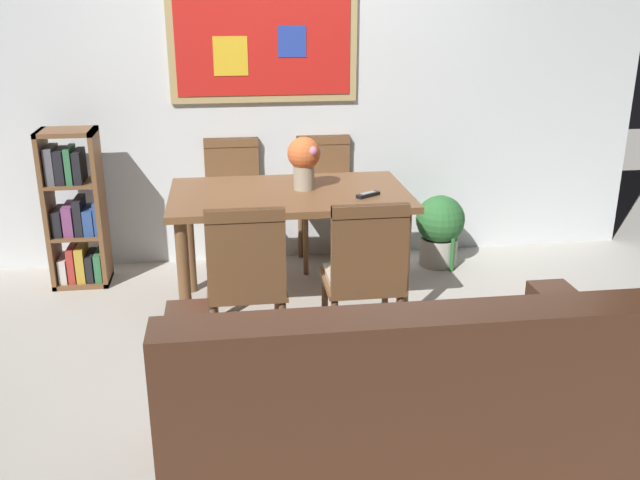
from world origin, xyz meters
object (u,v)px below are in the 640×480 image
(flower_vase, at_px, (304,159))
(leather_couch, at_px, (393,407))
(tv_remote, at_px, (368,195))
(dining_chair_near_left, at_px, (246,275))
(potted_ivy, at_px, (440,228))
(dining_chair_far_right, at_px, (325,190))
(dining_table, at_px, (290,209))
(dining_chair_near_right, at_px, (365,270))
(dining_chair_far_left, at_px, (233,194))
(bookshelf, at_px, (76,214))

(flower_vase, bearing_deg, leather_couch, -84.82)
(tv_remote, bearing_deg, dining_chair_near_left, -141.52)
(potted_ivy, bearing_deg, dining_chair_far_right, 166.67)
(flower_vase, bearing_deg, dining_table, -153.27)
(dining_table, xyz_separation_m, flower_vase, (0.10, 0.05, 0.29))
(dining_table, bearing_deg, dining_chair_near_left, -111.22)
(tv_remote, bearing_deg, dining_table, 159.71)
(potted_ivy, bearing_deg, dining_table, -152.67)
(dining_chair_near_right, bearing_deg, flower_vase, 105.00)
(dining_chair_far_left, distance_m, tv_remote, 1.23)
(dining_table, distance_m, bookshelf, 1.49)
(leather_couch, height_order, tv_remote, leather_couch)
(dining_chair_near_left, relative_size, leather_couch, 0.51)
(dining_chair_far_left, bearing_deg, bookshelf, -169.91)
(dining_chair_far_right, xyz_separation_m, flower_vase, (-0.23, -0.73, 0.40))
(potted_ivy, height_order, tv_remote, tv_remote)
(dining_chair_far_left, relative_size, dining_chair_near_right, 1.00)
(dining_table, distance_m, dining_chair_near_right, 0.83)
(leather_couch, height_order, potted_ivy, leather_couch)
(dining_chair_near_left, relative_size, dining_chair_near_right, 1.00)
(flower_vase, xyz_separation_m, tv_remote, (0.35, -0.21, -0.18))
(dining_chair_near_right, distance_m, dining_chair_far_right, 1.53)
(dining_chair_far_right, relative_size, flower_vase, 2.87)
(tv_remote, bearing_deg, dining_chair_far_left, 129.39)
(bookshelf, bearing_deg, dining_chair_far_right, 6.35)
(dining_chair_far_right, bearing_deg, dining_chair_near_right, -90.61)
(dining_chair_far_left, relative_size, tv_remote, 5.88)
(dining_chair_far_right, distance_m, flower_vase, 0.86)
(dining_chair_near_right, distance_m, potted_ivy, 1.59)
(dining_chair_far_left, xyz_separation_m, dining_chair_far_right, (0.65, 0.00, 0.00))
(dining_chair_far_right, bearing_deg, tv_remote, -82.98)
(dining_chair_near_right, distance_m, leather_couch, 0.93)
(dining_chair_near_left, bearing_deg, bookshelf, 128.84)
(dining_chair_near_left, distance_m, potted_ivy, 1.96)
(dining_table, height_order, dining_chair_near_left, dining_chair_near_left)
(dining_table, bearing_deg, dining_chair_near_right, -67.66)
(flower_vase, distance_m, tv_remote, 0.44)
(dining_chair_near_left, distance_m, dining_chair_near_right, 0.60)
(flower_vase, bearing_deg, tv_remote, -31.34)
(bookshelf, relative_size, flower_vase, 3.30)
(bookshelf, bearing_deg, dining_chair_far_left, 10.09)
(dining_chair_near_left, bearing_deg, dining_table, 68.78)
(dining_chair_far_left, bearing_deg, leather_couch, -76.67)
(potted_ivy, relative_size, tv_remote, 3.81)
(dining_chair_far_right, height_order, flower_vase, flower_vase)
(dining_table, relative_size, dining_chair_far_right, 1.55)
(dining_table, distance_m, leather_couch, 1.71)
(dining_chair_near_left, relative_size, flower_vase, 2.87)
(dining_table, bearing_deg, potted_ivy, 27.33)
(dining_chair_far_right, relative_size, tv_remote, 5.88)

